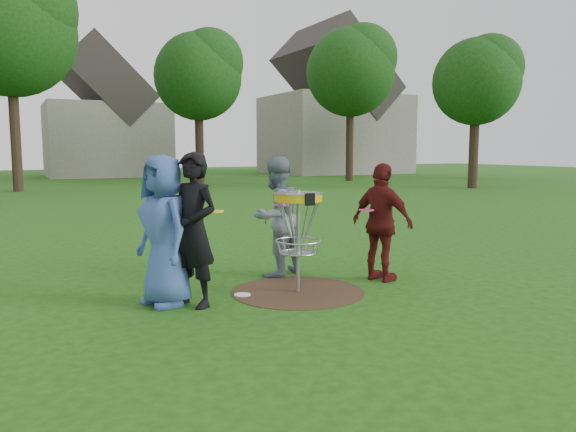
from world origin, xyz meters
name	(u,v)px	position (x,y,z in m)	size (l,w,h in m)	color
ground	(298,292)	(0.00, 0.00, 0.00)	(100.00, 100.00, 0.00)	#19470F
dirt_patch	(298,292)	(0.00, 0.00, 0.00)	(1.80, 1.80, 0.01)	#47331E
player_blue	(164,231)	(-1.75, 0.19, 0.93)	(0.90, 0.59, 1.85)	#365396
player_black	(193,230)	(-1.45, -0.03, 0.94)	(0.69, 0.45, 1.88)	black
player_grey	(276,217)	(0.16, 1.03, 0.90)	(0.88, 0.68, 1.81)	slate
player_maroon	(382,222)	(1.39, 0.04, 0.86)	(1.01, 0.42, 1.72)	#541413
disc_on_grass	(242,295)	(-0.75, 0.15, 0.01)	(0.22, 0.22, 0.02)	white
disc_golf_basket	(298,217)	(0.00, 0.00, 1.02)	(0.66, 0.67, 1.38)	#9EA0A5
held_discs	(267,210)	(-0.35, 0.23, 1.11)	(2.81, 0.99, 0.12)	yellow
tree_row	(95,53)	(0.44, 20.67, 6.21)	(51.20, 17.42, 9.90)	#38281C
house_row	(137,116)	(4.78, 33.07, 4.14)	(44.50, 10.65, 11.62)	gray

